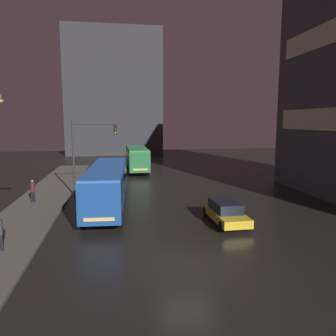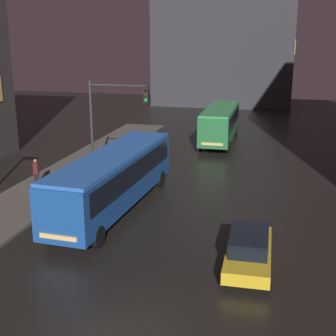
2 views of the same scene
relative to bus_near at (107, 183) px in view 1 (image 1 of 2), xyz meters
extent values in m
plane|color=black|center=(3.71, -10.42, -1.93)|extent=(120.00, 120.00, 0.00)
cube|color=#56514C|center=(-5.29, -0.42, -1.85)|extent=(4.00, 48.00, 0.15)
cube|color=#2D2D33|center=(0.41, 43.38, 9.81)|extent=(18.00, 12.00, 23.47)
cube|color=#E0B25B|center=(9.36, 43.38, 5.76)|extent=(0.24, 10.20, 1.80)
cube|color=#E0B25B|center=(9.36, 43.38, 13.23)|extent=(0.24, 10.20, 1.80)
cube|color=#194793|center=(0.00, 0.00, -0.17)|extent=(3.09, 11.96, 2.41)
cube|color=black|center=(0.00, 0.00, 0.28)|extent=(3.10, 11.01, 1.10)
cube|color=blue|center=(0.00, 0.00, 1.11)|extent=(3.03, 11.72, 0.16)
cube|color=#F4CC72|center=(-0.32, -5.93, -0.98)|extent=(1.72, 0.19, 0.20)
cylinder|color=black|center=(0.88, -4.57, -1.43)|extent=(0.30, 1.01, 1.00)
cylinder|color=black|center=(-1.37, -4.45, -1.43)|extent=(0.30, 1.01, 1.00)
cylinder|color=black|center=(1.37, 4.45, -1.43)|extent=(0.30, 1.01, 1.00)
cylinder|color=black|center=(-0.88, 4.58, -1.43)|extent=(0.30, 1.01, 1.00)
cube|color=#236B38|center=(3.25, 17.53, -0.20)|extent=(2.49, 9.52, 2.36)
cube|color=black|center=(3.25, 17.53, 0.23)|extent=(2.54, 8.76, 1.10)
cube|color=#399252|center=(3.25, 17.53, 1.06)|extent=(2.44, 9.33, 0.16)
cube|color=#F4CC72|center=(3.30, 12.76, -0.98)|extent=(1.67, 0.12, 0.20)
cylinder|color=black|center=(4.38, 14.20, -1.43)|extent=(0.26, 1.00, 1.00)
cylinder|color=black|center=(2.19, 14.17, -1.43)|extent=(0.26, 1.00, 1.00)
cylinder|color=black|center=(4.30, 20.89, -1.43)|extent=(0.26, 1.00, 1.00)
cylinder|color=black|center=(2.12, 20.87, -1.43)|extent=(0.26, 1.00, 1.00)
cube|color=gold|center=(7.41, -4.72, -1.38)|extent=(1.85, 4.70, 0.50)
cube|color=black|center=(7.41, -4.72, -0.82)|extent=(1.54, 2.60, 0.61)
cylinder|color=black|center=(8.24, -6.33, -1.61)|extent=(0.21, 0.64, 0.64)
cylinder|color=black|center=(6.65, -6.37, -1.61)|extent=(0.21, 0.64, 0.64)
cylinder|color=black|center=(8.17, -3.07, -1.61)|extent=(0.21, 0.64, 0.64)
cylinder|color=black|center=(6.58, -3.10, -1.61)|extent=(0.21, 0.64, 0.64)
cylinder|color=black|center=(-5.84, 2.07, -1.35)|extent=(0.14, 0.14, 0.84)
cylinder|color=black|center=(-5.66, 2.07, -1.35)|extent=(0.14, 0.14, 0.84)
cylinder|color=#4C191E|center=(-5.75, 2.07, -0.58)|extent=(0.48, 0.48, 0.70)
sphere|color=#8C664C|center=(-5.75, 2.07, -0.12)|extent=(0.22, 0.22, 0.22)
cylinder|color=black|center=(-4.88, -7.75, -1.36)|extent=(0.14, 0.14, 0.83)
cylinder|color=#2D2D2D|center=(-2.85, 3.97, 1.32)|extent=(0.16, 0.16, 6.48)
cylinder|color=#2D2D2D|center=(-1.10, 3.97, 4.26)|extent=(3.50, 0.12, 0.12)
cube|color=black|center=(0.65, 3.97, 3.76)|extent=(0.30, 0.24, 0.90)
sphere|color=#390706|center=(0.65, 3.83, 4.04)|extent=(0.18, 0.18, 0.18)
sphere|color=#3B2B07|center=(0.65, 3.83, 3.76)|extent=(0.18, 0.18, 0.18)
sphere|color=green|center=(0.65, 3.83, 3.48)|extent=(0.18, 0.18, 0.18)
sphere|color=#F4CC72|center=(-4.82, -6.71, 5.48)|extent=(0.32, 0.32, 0.32)
camera|label=1|loc=(0.75, -23.97, 4.46)|focal=35.00mm
camera|label=2|loc=(8.32, -22.17, 7.05)|focal=50.00mm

